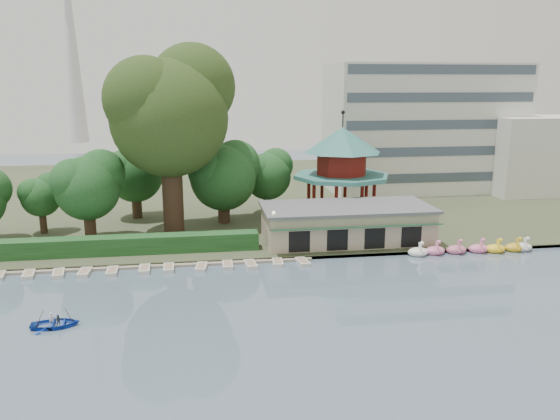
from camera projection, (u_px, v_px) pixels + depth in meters
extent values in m
plane|color=slate|center=(290.00, 338.00, 38.14)|extent=(220.00, 220.00, 0.00)
cube|color=#424930|center=(237.00, 192.00, 88.20)|extent=(220.00, 70.00, 0.40)
cube|color=gray|center=(261.00, 259.00, 54.78)|extent=(220.00, 0.60, 0.30)
cube|color=gray|center=(139.00, 266.00, 52.96)|extent=(34.00, 1.60, 0.24)
cube|color=tan|center=(346.00, 224.00, 60.28)|extent=(18.00, 8.00, 3.60)
cube|color=#595B5E|center=(347.00, 207.00, 59.84)|extent=(18.60, 8.60, 0.30)
cube|color=#194C2D|center=(357.00, 227.00, 55.96)|extent=(18.00, 1.59, 0.45)
cylinder|color=tan|center=(340.00, 213.00, 70.47)|extent=(10.40, 10.40, 1.20)
cylinder|color=#32746D|center=(341.00, 176.00, 69.38)|extent=(12.40, 12.40, 0.50)
cylinder|color=maroon|center=(342.00, 164.00, 69.01)|extent=(6.40, 6.40, 2.80)
cone|color=#32746D|center=(342.00, 140.00, 68.33)|extent=(10.00, 10.00, 3.20)
cylinder|color=black|center=(343.00, 120.00, 67.77)|extent=(0.16, 0.16, 1.80)
cube|color=silver|center=(422.00, 128.00, 88.29)|extent=(30.00, 14.00, 20.00)
cube|color=silver|center=(532.00, 155.00, 85.71)|extent=(14.00, 10.00, 12.00)
cone|color=silver|center=(71.00, 40.00, 160.22)|extent=(6.00, 6.00, 60.00)
cube|color=#215123|center=(111.00, 245.00, 55.44)|extent=(30.00, 2.00, 1.80)
cylinder|color=black|center=(274.00, 233.00, 56.12)|extent=(0.12, 0.12, 4.00)
sphere|color=beige|center=(274.00, 213.00, 55.65)|extent=(0.36, 0.36, 0.36)
cylinder|color=#3A281C|center=(172.00, 188.00, 62.53)|extent=(2.37, 2.37, 10.65)
sphere|color=#2E451A|center=(169.00, 118.00, 60.75)|extent=(13.18, 13.18, 13.18)
sphere|color=#2E451A|center=(192.00, 87.00, 62.27)|extent=(9.88, 9.88, 9.88)
sphere|color=#2E451A|center=(146.00, 99.00, 58.67)|extent=(9.22, 9.22, 9.22)
cylinder|color=#3A281C|center=(90.00, 220.00, 59.98)|extent=(1.26, 1.26, 4.73)
sphere|color=#215123|center=(87.00, 188.00, 59.19)|extent=(6.98, 6.98, 6.98)
sphere|color=#215123|center=(101.00, 173.00, 60.06)|extent=(5.23, 5.23, 5.23)
sphere|color=#215123|center=(73.00, 181.00, 58.13)|extent=(4.88, 4.88, 4.88)
cylinder|color=#3A281C|center=(43.00, 219.00, 63.12)|extent=(0.80, 0.80, 3.42)
sphere|color=#215123|center=(41.00, 197.00, 62.55)|extent=(4.47, 4.47, 4.47)
sphere|color=#215123|center=(49.00, 187.00, 63.07)|extent=(3.35, 3.35, 3.35)
sphere|color=#215123|center=(32.00, 192.00, 61.85)|extent=(3.13, 3.13, 3.13)
cylinder|color=#3A281C|center=(224.00, 204.00, 67.94)|extent=(1.47, 1.47, 4.57)
sphere|color=#215123|center=(223.00, 178.00, 67.17)|extent=(8.16, 8.16, 8.16)
sphere|color=#215123|center=(235.00, 164.00, 68.26)|extent=(6.12, 6.12, 6.12)
sphere|color=#215123|center=(211.00, 172.00, 65.98)|extent=(5.71, 5.71, 5.71)
cylinder|color=#3A281C|center=(267.00, 198.00, 72.71)|extent=(1.12, 1.12, 4.04)
sphere|color=#215123|center=(267.00, 176.00, 72.04)|extent=(6.23, 6.23, 6.23)
sphere|color=#215123|center=(276.00, 165.00, 72.83)|extent=(4.68, 4.68, 4.68)
sphere|color=#215123|center=(260.00, 171.00, 71.10)|extent=(4.36, 4.36, 4.36)
cylinder|color=#3A281C|center=(137.00, 201.00, 70.21)|extent=(1.25, 1.25, 4.52)
sphere|color=#215123|center=(135.00, 175.00, 69.46)|extent=(6.96, 6.96, 6.96)
sphere|color=#215123|center=(146.00, 162.00, 70.34)|extent=(5.22, 5.22, 5.22)
sphere|color=#215123|center=(124.00, 169.00, 68.41)|extent=(4.87, 4.87, 4.87)
ellipsoid|color=white|center=(418.00, 252.00, 56.39)|extent=(2.16, 1.44, 0.99)
cylinder|color=white|center=(420.00, 249.00, 55.74)|extent=(0.26, 0.79, 1.29)
sphere|color=white|center=(422.00, 243.00, 55.30)|extent=(0.44, 0.44, 0.44)
ellipsoid|color=pink|center=(435.00, 251.00, 56.85)|extent=(2.16, 1.44, 0.99)
cylinder|color=pink|center=(437.00, 247.00, 56.19)|extent=(0.26, 0.79, 1.29)
sphere|color=pink|center=(439.00, 242.00, 55.76)|extent=(0.44, 0.44, 0.44)
ellipsoid|color=#CF6988|center=(456.00, 250.00, 57.18)|extent=(2.16, 1.44, 0.99)
cylinder|color=#CF6988|center=(459.00, 246.00, 56.53)|extent=(0.26, 0.79, 1.29)
sphere|color=#CF6988|center=(461.00, 241.00, 56.09)|extent=(0.44, 0.44, 0.44)
ellipsoid|color=pink|center=(478.00, 249.00, 57.55)|extent=(2.16, 1.44, 0.99)
cylinder|color=pink|center=(482.00, 245.00, 56.89)|extent=(0.26, 0.79, 1.29)
sphere|color=pink|center=(483.00, 240.00, 56.46)|extent=(0.44, 0.44, 0.44)
ellipsoid|color=yellow|center=(495.00, 249.00, 57.52)|extent=(2.16, 1.44, 0.99)
cylinder|color=yellow|center=(498.00, 245.00, 56.86)|extent=(0.26, 0.79, 1.29)
sphere|color=yellow|center=(501.00, 240.00, 56.43)|extent=(0.44, 0.44, 0.44)
ellipsoid|color=gold|center=(515.00, 248.00, 57.94)|extent=(2.16, 1.44, 0.99)
cylinder|color=gold|center=(518.00, 244.00, 57.29)|extent=(0.26, 0.79, 1.29)
sphere|color=gold|center=(520.00, 239.00, 56.85)|extent=(0.44, 0.44, 0.44)
ellipsoid|color=silver|center=(522.00, 247.00, 58.06)|extent=(2.16, 1.44, 0.99)
cylinder|color=silver|center=(526.00, 244.00, 57.41)|extent=(0.26, 0.79, 1.29)
sphere|color=silver|center=(528.00, 239.00, 56.97)|extent=(0.44, 0.44, 0.44)
cube|color=beige|center=(29.00, 274.00, 50.35)|extent=(1.31, 2.42, 0.36)
cube|color=beige|center=(59.00, 273.00, 50.59)|extent=(1.34, 2.43, 0.36)
cube|color=beige|center=(85.00, 272.00, 50.84)|extent=(1.08, 2.33, 0.36)
cube|color=beige|center=(112.00, 271.00, 51.14)|extent=(1.11, 2.35, 0.36)
cube|color=beige|center=(145.00, 269.00, 51.76)|extent=(1.09, 2.34, 0.36)
cube|color=beige|center=(169.00, 268.00, 52.08)|extent=(1.07, 2.33, 0.36)
cube|color=beige|center=(201.00, 267.00, 52.33)|extent=(1.30, 2.41, 0.36)
cube|color=beige|center=(228.00, 265.00, 52.98)|extent=(1.01, 2.30, 0.36)
cube|color=beige|center=(251.00, 264.00, 53.11)|extent=(1.24, 2.39, 0.36)
cube|color=beige|center=(278.00, 262.00, 53.72)|extent=(1.15, 2.36, 0.36)
cube|color=beige|center=(303.00, 262.00, 53.85)|extent=(1.26, 2.40, 0.36)
imported|color=#1942B6|center=(55.00, 320.00, 39.77)|extent=(5.02, 3.74, 0.99)
imported|color=white|center=(51.00, 319.00, 39.90)|extent=(0.36, 0.25, 0.94)
imported|color=#333D4E|center=(59.00, 321.00, 39.61)|extent=(0.47, 0.37, 0.91)
cylinder|color=#3A281C|center=(38.00, 323.00, 39.63)|extent=(0.94, 0.29, 2.01)
cylinder|color=#3A281C|center=(72.00, 321.00, 39.98)|extent=(0.94, 0.29, 2.01)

